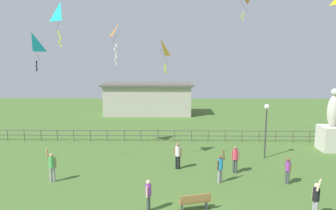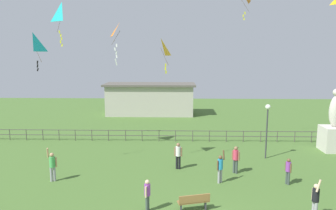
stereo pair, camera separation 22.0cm
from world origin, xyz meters
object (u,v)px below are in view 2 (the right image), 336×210
kite_2 (120,33)px  statue_monument (334,131)px  person_0 (52,165)px  person_5 (315,198)px  kite_5 (33,44)px  person_2 (220,167)px  person_4 (178,154)px  kite_1 (62,14)px  park_bench (194,202)px  person_6 (236,158)px  person_1 (288,170)px  lamppost (267,119)px  kite_0 (161,48)px  person_3 (147,193)px

kite_2 → statue_monument: bearing=15.3°
person_0 → person_5: bearing=-16.2°
person_5 → kite_5: bearing=158.7°
statue_monument → person_0: bearing=-161.4°
person_0 → person_2: bearing=0.2°
person_4 → kite_1: bearing=161.7°
park_bench → person_2: bearing=63.4°
person_6 → kite_1: (-11.47, 3.26, 9.01)m
park_bench → kite_1: bearing=136.8°
statue_monument → person_5: (-5.70, -10.28, -0.53)m
kite_1 → person_0: bearing=-81.9°
person_0 → person_1: size_ratio=1.32×
park_bench → person_4: (-0.71, 5.50, 0.52)m
statue_monument → person_6: size_ratio=2.79×
person_5 → lamppost: bearing=89.1°
person_1 → kite_5: size_ratio=0.67×
person_4 → kite_5: 11.16m
person_0 → kite_1: (-0.69, 4.83, 8.99)m
statue_monument → person_5: statue_monument is taller
lamppost → person_2: size_ratio=2.02×
person_0 → statue_monument: bearing=18.6°
person_6 → kite_5: bearing=178.4°
kite_2 → kite_0: bearing=14.6°
person_1 → kite_5: 16.62m
kite_0 → kite_5: (-7.64, -0.94, 0.26)m
person_5 → person_1: bearing=88.2°
person_0 → kite_0: kite_0 is taller
park_bench → kite_5: bearing=151.2°
person_0 → kite_0: size_ratio=0.92×
kite_5 → park_bench: bearing=-28.8°
kite_5 → kite_1: bearing=74.3°
person_2 → person_6: person_2 is taller
person_1 → person_2: (-3.80, 0.11, 0.09)m
lamppost → kite_1: kite_1 is taller
statue_monument → person_5: size_ratio=2.46×
kite_1 → kite_2: bearing=-30.9°
person_5 → kite_1: kite_1 is taller
person_1 → person_3: bearing=-156.7°
person_2 → kite_2: bearing=159.9°
person_2 → kite_2: size_ratio=0.76×
person_2 → person_6: size_ratio=1.12×
person_4 → kite_0: 6.77m
person_6 → person_4: bearing=169.8°
person_5 → kite_0: bearing=136.8°
person_1 → person_6: 3.12m
park_bench → person_6: size_ratio=0.91×
lamppost → kite_1: bearing=178.6°
statue_monument → person_3: bearing=-143.5°
park_bench → kite_1: 15.22m
person_2 → person_6: (1.15, 1.53, 0.02)m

